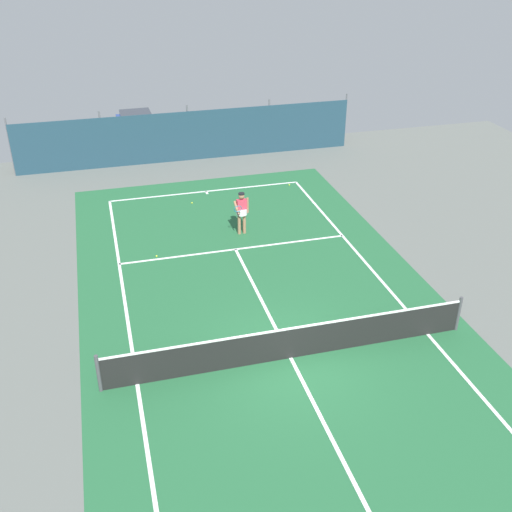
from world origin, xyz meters
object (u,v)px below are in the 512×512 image
object	(u,v)px
tennis_net	(291,343)
tennis_player	(242,210)
parked_car	(137,129)
tennis_ball_near_player	(157,256)
tennis_ball_by_sideline	(192,203)
tennis_ball_midcourt	(289,185)

from	to	relation	value
tennis_net	tennis_player	world-z (taller)	tennis_player
parked_car	tennis_ball_near_player	bearing A→B (deg)	86.17
tennis_player	tennis_ball_near_player	xyz separation A→B (m)	(-3.33, -0.98, -0.93)
tennis_net	parked_car	world-z (taller)	parked_car
tennis_ball_by_sideline	tennis_ball_near_player	bearing A→B (deg)	-115.30
tennis_ball_midcourt	tennis_ball_by_sideline	bearing A→B (deg)	-169.87
tennis_player	tennis_ball_by_sideline	xyz separation A→B (m)	(-1.34, 3.23, -0.93)
tennis_net	tennis_ball_midcourt	xyz separation A→B (m)	(3.70, 11.61, -0.48)
tennis_player	tennis_ball_near_player	bearing A→B (deg)	12.12
tennis_player	tennis_ball_by_sideline	bearing A→B (deg)	-71.77
tennis_net	parked_car	bearing A→B (deg)	96.64
tennis_ball_near_player	parked_car	xyz separation A→B (m)	(0.59, 12.37, 0.81)
tennis_net	tennis_player	bearing A→B (deg)	86.02
tennis_player	tennis_net	bearing A→B (deg)	81.73
parked_car	tennis_ball_midcourt	bearing A→B (deg)	127.71
tennis_ball_near_player	parked_car	distance (m)	12.41
tennis_net	tennis_ball_near_player	bearing A→B (deg)	113.01
tennis_ball_midcourt	tennis_ball_near_player	bearing A→B (deg)	-142.36
tennis_net	tennis_ball_midcourt	distance (m)	12.20
tennis_ball_near_player	tennis_ball_midcourt	world-z (taller)	same
tennis_net	tennis_ball_by_sideline	xyz separation A→B (m)	(-0.81, 10.80, -0.48)
tennis_ball_by_sideline	tennis_net	bearing A→B (deg)	-85.70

